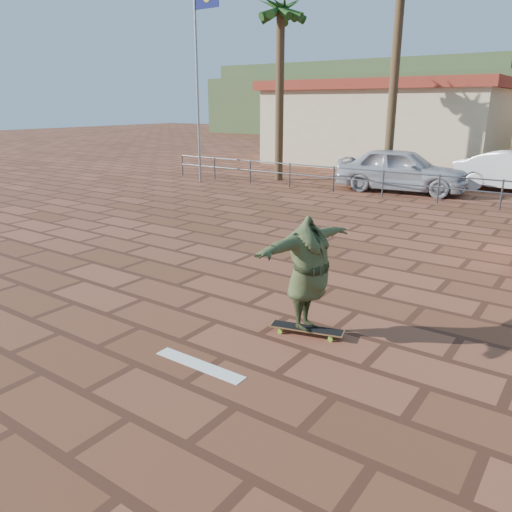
# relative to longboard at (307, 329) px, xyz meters

# --- Properties ---
(ground) EXTENTS (120.00, 120.00, 0.00)m
(ground) POSITION_rel_longboard_xyz_m (-1.40, -0.42, -0.09)
(ground) COLOR brown
(ground) RESTS_ON ground
(paint_stripe) EXTENTS (1.40, 0.22, 0.01)m
(paint_stripe) POSITION_rel_longboard_xyz_m (-0.70, -1.62, -0.09)
(paint_stripe) COLOR white
(paint_stripe) RESTS_ON ground
(guardrail) EXTENTS (24.06, 0.06, 1.00)m
(guardrail) POSITION_rel_longboard_xyz_m (-1.40, 11.58, 0.59)
(guardrail) COLOR #47494F
(guardrail) RESTS_ON ground
(flagpole) EXTENTS (1.30, 0.10, 8.00)m
(flagpole) POSITION_rel_longboard_xyz_m (-11.28, 10.58, 4.55)
(flagpole) COLOR gray
(flagpole) RESTS_ON ground
(palm_far_left) EXTENTS (2.40, 2.40, 8.25)m
(palm_far_left) POSITION_rel_longboard_xyz_m (-8.90, 13.08, 6.74)
(palm_far_left) COLOR brown
(palm_far_left) RESTS_ON ground
(building_west) EXTENTS (12.60, 7.60, 4.50)m
(building_west) POSITION_rel_longboard_xyz_m (-7.40, 21.58, 2.19)
(building_west) COLOR beige
(building_west) RESTS_ON ground
(hill_back) EXTENTS (35.00, 14.00, 8.00)m
(hill_back) POSITION_rel_longboard_xyz_m (-23.40, 55.58, 3.91)
(hill_back) COLOR #384C28
(hill_back) RESTS_ON ground
(longboard) EXTENTS (1.14, 0.52, 0.11)m
(longboard) POSITION_rel_longboard_xyz_m (0.00, 0.00, 0.00)
(longboard) COLOR olive
(longboard) RESTS_ON ground
(skateboarder) EXTENTS (0.81, 2.16, 1.71)m
(skateboarder) POSITION_rel_longboard_xyz_m (0.00, -0.00, 0.88)
(skateboarder) COLOR #3B4525
(skateboarder) RESTS_ON longboard
(car_silver) EXTENTS (5.16, 2.55, 1.69)m
(car_silver) POSITION_rel_longboard_xyz_m (-3.32, 13.20, 0.76)
(car_silver) COLOR #B6B8BE
(car_silver) RESTS_ON ground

